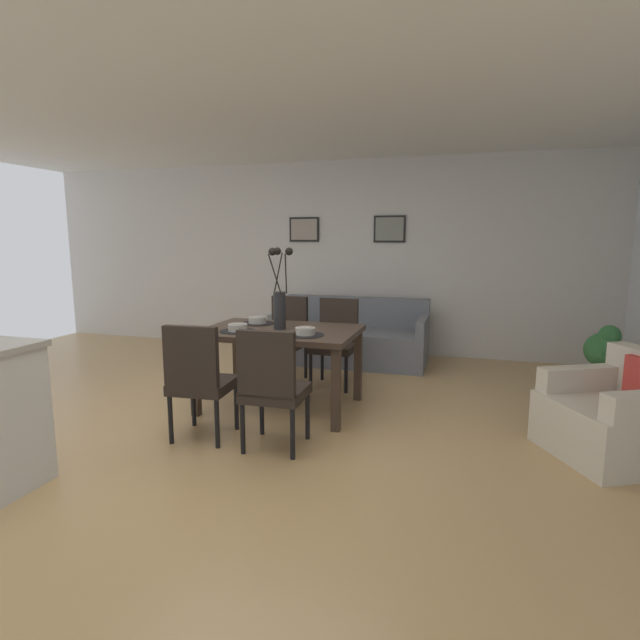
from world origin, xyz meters
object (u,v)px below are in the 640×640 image
at_px(dining_chair_near_left, 199,376).
at_px(framed_picture_center, 390,229).
at_px(bowl_near_left, 238,327).
at_px(bowl_near_right, 257,319).
at_px(armchair, 619,418).
at_px(dining_chair_near_right, 286,334).
at_px(bowl_far_left, 305,331).
at_px(sofa, 351,340).
at_px(dining_chair_far_left, 272,383).
at_px(centerpiece_vase, 280,298).
at_px(framed_picture_left, 304,229).
at_px(dining_table, 280,338).
at_px(dining_chair_far_right, 336,338).
at_px(potted_plant, 603,353).

xyz_separation_m(dining_chair_near_left, framed_picture_center, (0.92, 3.41, 1.17)).
bearing_deg(dining_chair_near_left, bowl_near_left, 89.51).
height_order(bowl_near_right, framed_picture_center, framed_picture_center).
height_order(armchair, framed_picture_center, framed_picture_center).
bearing_deg(dining_chair_near_right, bowl_far_left, -61.96).
xyz_separation_m(bowl_near_left, sofa, (0.54, 2.12, -0.50)).
relative_size(dining_chair_near_left, bowl_near_right, 5.41).
distance_m(dining_chair_near_left, dining_chair_far_left, 0.61).
distance_m(centerpiece_vase, framed_picture_left, 2.66).
distance_m(dining_chair_far_left, sofa, 2.83).
relative_size(armchair, framed_picture_left, 2.53).
height_order(centerpiece_vase, bowl_near_left, centerpiece_vase).
distance_m(dining_table, framed_picture_center, 2.78).
bearing_deg(dining_chair_near_left, centerpiece_vase, 70.29).
bearing_deg(dining_chair_far_right, potted_plant, 14.35).
relative_size(bowl_far_left, armchair, 0.16).
height_order(dining_table, dining_chair_near_right, dining_chair_near_right).
bearing_deg(framed_picture_left, sofa, -36.56).
bearing_deg(centerpiece_vase, bowl_near_left, -145.59).
relative_size(dining_chair_near_right, framed_picture_left, 2.16).
xyz_separation_m(dining_chair_far_right, armchair, (2.40, -1.16, -0.23)).
bearing_deg(dining_chair_near_left, dining_chair_far_left, -1.67).
height_order(dining_chair_far_left, bowl_near_left, dining_chair_far_left).
relative_size(bowl_near_right, framed_picture_left, 0.40).
distance_m(dining_chair_far_left, framed_picture_center, 3.64).
bearing_deg(dining_chair_far_right, dining_chair_near_right, 175.75).
xyz_separation_m(dining_chair_near_left, bowl_far_left, (0.64, 0.68, 0.27)).
xyz_separation_m(dining_chair_near_left, dining_chair_far_right, (0.62, 1.76, 0.00)).
xyz_separation_m(dining_chair_far_left, framed_picture_center, (0.31, 3.43, 1.17)).
bearing_deg(centerpiece_vase, dining_chair_far_left, -72.56).
xyz_separation_m(bowl_near_left, framed_picture_center, (0.91, 2.73, 0.90)).
xyz_separation_m(dining_table, framed_picture_center, (0.60, 2.51, 1.03)).
bearing_deg(dining_chair_near_right, armchair, -22.00).
height_order(sofa, framed_picture_left, framed_picture_left).
distance_m(dining_table, dining_chair_far_left, 0.97).
bearing_deg(centerpiece_vase, dining_chair_far_right, 70.98).
bearing_deg(bowl_far_left, bowl_near_left, 180.00).
height_order(dining_chair_far_right, armchair, dining_chair_far_right).
height_order(dining_table, dining_chair_near_left, dining_chair_near_left).
relative_size(bowl_near_right, framed_picture_center, 0.40).
height_order(dining_chair_near_left, dining_chair_far_right, same).
bearing_deg(bowl_near_left, framed_picture_center, 71.54).
relative_size(bowl_near_right, potted_plant, 0.25).
bearing_deg(dining_chair_near_left, bowl_far_left, 47.00).
bearing_deg(bowl_near_right, dining_chair_near_right, 87.48).
bearing_deg(dining_chair_near_right, centerpiece_vase, -72.58).
distance_m(dining_table, bowl_near_left, 0.40).
relative_size(sofa, armchair, 1.77).
height_order(dining_chair_near_right, potted_plant, dining_chair_near_right).
bearing_deg(armchair, bowl_near_right, 170.38).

